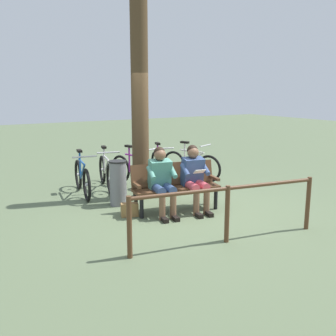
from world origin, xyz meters
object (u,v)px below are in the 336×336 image
at_px(litter_bin, 118,183).
at_px(bicycle_green, 135,171).
at_px(tree_trunk, 140,102).
at_px(bicycle_orange, 82,178).
at_px(person_reading, 195,175).
at_px(bicycle_red, 106,173).
at_px(handbag, 130,210).
at_px(bicycle_purple, 159,167).
at_px(person_companion, 162,178).
at_px(bicycle_blue, 191,165).
at_px(bench, 175,183).

bearing_deg(litter_bin, bicycle_green, -128.48).
bearing_deg(litter_bin, tree_trunk, -158.21).
xyz_separation_m(litter_bin, bicycle_orange, (0.36, -1.06, -0.07)).
xyz_separation_m(person_reading, bicycle_red, (0.79, -2.33, -0.31)).
distance_m(handbag, litter_bin, 0.81).
distance_m(handbag, bicycle_purple, 2.59).
distance_m(litter_bin, bicycle_orange, 1.12).
relative_size(litter_bin, bicycle_purple, 0.53).
height_order(person_companion, bicycle_blue, person_companion).
relative_size(bench, bicycle_red, 1.00).
bearing_deg(person_reading, person_companion, -0.05).
height_order(person_companion, bicycle_red, person_companion).
bearing_deg(bench, litter_bin, -36.64).
bearing_deg(bicycle_purple, person_companion, -12.30).
bearing_deg(bicycle_orange, bench, 39.86).
xyz_separation_m(handbag, bicycle_green, (-1.03, -1.89, 0.24)).
bearing_deg(bicycle_green, tree_trunk, -33.05).
distance_m(person_reading, tree_trunk, 1.86).
relative_size(person_companion, bicycle_blue, 0.76).
distance_m(litter_bin, bicycle_green, 1.47).
bearing_deg(tree_trunk, handbag, 53.48).
bearing_deg(bicycle_green, handbag, -43.34).
height_order(litter_bin, bicycle_blue, bicycle_blue).
distance_m(bench, bicycle_green, 1.97).
height_order(bicycle_red, bicycle_orange, same).
relative_size(bicycle_red, bicycle_orange, 0.99).
bearing_deg(litter_bin, person_reading, 135.97).
relative_size(person_reading, bicycle_orange, 0.72).
bearing_deg(bicycle_orange, person_companion, 30.52).
relative_size(bench, handbag, 5.53).
bearing_deg(bicycle_purple, bicycle_blue, 96.52).
distance_m(bicycle_red, bicycle_orange, 0.68).
xyz_separation_m(person_companion, bicycle_purple, (-1.16, -2.11, -0.30)).
bearing_deg(bench, person_reading, 153.07).
height_order(person_companion, handbag, person_companion).
xyz_separation_m(litter_bin, bicycle_red, (-0.28, -1.30, -0.07)).
bearing_deg(bicycle_blue, litter_bin, -89.36).
xyz_separation_m(person_companion, bicycle_green, (-0.48, -2.07, -0.30)).
distance_m(person_reading, handbag, 1.33).
bearing_deg(bicycle_orange, bicycle_green, 102.75).
distance_m(handbag, bicycle_red, 2.10).
bearing_deg(tree_trunk, bicycle_orange, -40.03).
distance_m(bench, bicycle_orange, 2.19).
relative_size(bench, person_companion, 1.38).
bearing_deg(bench, bicycle_green, -84.35).
distance_m(tree_trunk, bicycle_blue, 2.51).
bearing_deg(bicycle_orange, bicycle_red, 119.74).
height_order(tree_trunk, bicycle_red, tree_trunk).
xyz_separation_m(bicycle_purple, bicycle_orange, (1.95, 0.13, 0.00)).
height_order(handbag, bicycle_red, bicycle_red).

